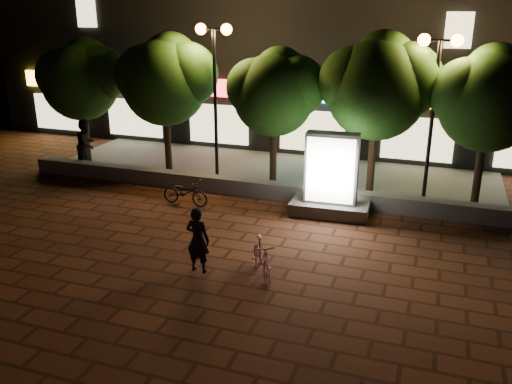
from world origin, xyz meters
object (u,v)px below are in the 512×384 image
at_px(tree_mid, 276,89).
at_px(pedestrian, 86,145).
at_px(street_lamp_left, 214,63).
at_px(ad_kiosk, 331,182).
at_px(scooter_parked, 185,192).
at_px(tree_far_right, 491,95).
at_px(rider, 198,240).
at_px(tree_right, 379,83).
at_px(scooter_pink, 262,258).
at_px(tree_far_left, 82,77).
at_px(street_lamp_right, 437,76).
at_px(tree_left, 166,77).

distance_m(tree_mid, pedestrian, 7.30).
distance_m(street_lamp_left, ad_kiosk, 5.75).
relative_size(scooter_parked, pedestrian, 0.82).
distance_m(scooter_parked, pedestrian, 5.37).
distance_m(tree_far_right, rider, 9.57).
relative_size(tree_right, tree_far_right, 1.06).
bearing_deg(rider, scooter_pink, -166.26).
bearing_deg(scooter_parked, rider, -146.46).
distance_m(street_lamp_left, rider, 7.65).
xyz_separation_m(tree_far_left, street_lamp_left, (5.45, -0.26, 0.74)).
height_order(street_lamp_left, scooter_pink, street_lamp_left).
xyz_separation_m(tree_far_right, street_lamp_left, (-8.55, -0.26, 0.66)).
height_order(tree_mid, ad_kiosk, tree_mid).
relative_size(street_lamp_right, ad_kiosk, 2.04).
bearing_deg(street_lamp_left, tree_far_right, 1.76).
xyz_separation_m(ad_kiosk, scooter_parked, (-4.35, -0.68, -0.58)).
bearing_deg(rider, pedestrian, -34.78).
bearing_deg(tree_left, tree_right, 0.00).
height_order(ad_kiosk, scooter_parked, ad_kiosk).
distance_m(tree_right, street_lamp_left, 5.38).
relative_size(tree_left, tree_far_right, 1.03).
relative_size(tree_far_right, rider, 3.02).
xyz_separation_m(tree_far_right, rider, (-6.23, -6.79, -2.58)).
bearing_deg(tree_far_right, pedestrian, -175.89).
distance_m(tree_right, ad_kiosk, 3.56).
bearing_deg(tree_left, tree_far_right, -0.00).
xyz_separation_m(tree_right, ad_kiosk, (-0.91, -2.28, -2.58)).
bearing_deg(rider, tree_far_left, -36.81).
bearing_deg(tree_right, tree_far_left, -180.00).
distance_m(tree_left, ad_kiosk, 7.22).
xyz_separation_m(street_lamp_right, scooter_parked, (-6.90, -2.70, -3.49)).
height_order(tree_far_left, ad_kiosk, tree_far_left).
relative_size(street_lamp_right, scooter_pink, 3.33).
bearing_deg(pedestrian, ad_kiosk, -102.55).
bearing_deg(street_lamp_left, scooter_pink, -58.99).
bearing_deg(scooter_parked, street_lamp_right, -65.24).
distance_m(ad_kiosk, scooter_pink, 4.36).
bearing_deg(scooter_parked, tree_far_right, -67.29).
bearing_deg(ad_kiosk, rider, -115.24).
xyz_separation_m(tree_left, tree_far_right, (10.50, -0.00, -0.08)).
bearing_deg(rider, street_lamp_left, -66.08).
relative_size(tree_right, scooter_parked, 3.31).
height_order(tree_far_right, street_lamp_right, street_lamp_right).
distance_m(tree_mid, scooter_pink, 7.32).
relative_size(scooter_pink, rider, 0.95).
height_order(tree_mid, scooter_pink, tree_mid).
bearing_deg(tree_far_right, tree_mid, -180.00).
height_order(scooter_pink, scooter_parked, scooter_pink).
bearing_deg(street_lamp_right, pedestrian, -176.62).
bearing_deg(tree_right, tree_mid, -180.00).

